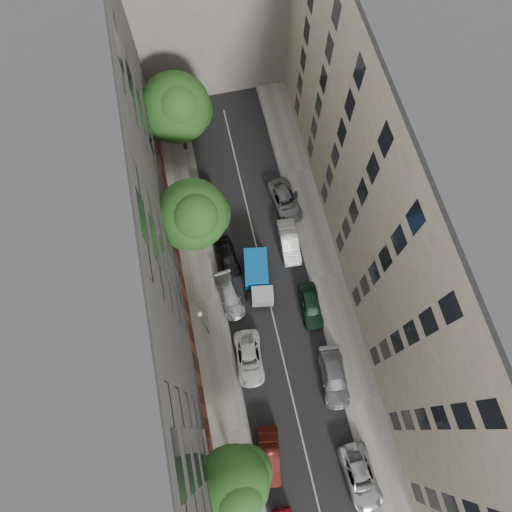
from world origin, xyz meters
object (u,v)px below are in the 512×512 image
object	(u,v)px
car_right_3	(289,242)
pedestrian	(295,196)
tree_mid	(195,216)
car_right_4	(285,201)
tarp_truck	(258,277)
car_right_2	(311,306)
lamp_post	(203,321)
car_left_1	(269,456)
car_left_4	(228,257)
tree_far	(178,110)
car_left_5	(208,204)
tree_near	(235,484)
car_right_1	(334,377)
car_left_3	(230,296)
car_left_2	(249,358)
car_right_0	(360,477)

from	to	relation	value
car_right_3	pedestrian	distance (m)	4.63
tree_mid	car_right_4	bearing A→B (deg)	19.22
tree_mid	car_right_3	bearing A→B (deg)	-9.52
car_right_4	tarp_truck	bearing A→B (deg)	-128.15
car_right_2	lamp_post	distance (m)	9.71
car_left_1	car_left_4	xyz separation A→B (m)	(0.07, 16.80, -0.04)
car_right_3	lamp_post	size ratio (longest dim) A/B	0.66
tree_mid	tree_far	world-z (taller)	tree_mid
car_left_5	tree_far	xyz separation A→B (m)	(-0.90, 6.88, 5.39)
tarp_truck	car_left_1	distance (m)	14.36
car_right_2	tree_mid	xyz separation A→B (m)	(-8.09, 7.49, 6.11)
car_left_4	lamp_post	xyz separation A→B (m)	(-2.92, -6.21, 3.56)
tree_near	car_right_1	bearing A→B (deg)	31.21
pedestrian	car_right_1	bearing A→B (deg)	84.22
car_left_5	pedestrian	xyz separation A→B (m)	(8.17, -1.07, 0.33)
car_left_4	car_right_2	bearing A→B (deg)	-51.09
car_left_1	pedestrian	distance (m)	22.59
car_left_3	lamp_post	distance (m)	5.06
car_right_4	tree_near	xyz separation A→B (m)	(-9.11, -22.12, 4.77)
car_left_2	car_right_2	size ratio (longest dim) A/B	1.13
car_left_2	car_left_3	distance (m)	5.62
tree_far	pedestrian	size ratio (longest dim) A/B	5.46
tarp_truck	car_right_3	size ratio (longest dim) A/B	1.16
car_left_2	tree_far	xyz separation A→B (m)	(-1.70, 21.68, 5.38)
tarp_truck	tree_far	distance (m)	16.32
car_left_4	car_right_4	xyz separation A→B (m)	(6.39, 4.40, -0.02)
tree_near	pedestrian	xyz separation A→B (m)	(10.09, 22.25, -4.44)
car_left_3	car_left_4	bearing A→B (deg)	75.45
car_left_1	pedestrian	world-z (taller)	pedestrian
lamp_post	car_right_1	bearing A→B (deg)	-32.75
tree_far	pedestrian	world-z (taller)	tree_far
car_left_3	pedestrian	xyz separation A→B (m)	(7.88, 8.13, 0.35)
car_left_5	car_right_2	distance (m)	13.51
car_left_2	car_right_4	distance (m)	15.03
tarp_truck	car_right_4	world-z (taller)	tarp_truck
car_left_2	tarp_truck	bearing A→B (deg)	76.34
tree_near	car_right_0	bearing A→B (deg)	-12.24
car_left_2	car_right_2	world-z (taller)	car_right_2
car_left_2	tree_far	size ratio (longest dim) A/B	0.52
car_right_1	car_left_1	bearing A→B (deg)	-139.56
car_right_2	car_left_5	bearing A→B (deg)	124.13
car_right_1	lamp_post	bearing A→B (deg)	152.26
car_right_0	pedestrian	bearing A→B (deg)	84.81
car_left_3	car_right_4	bearing A→B (deg)	42.79
tarp_truck	car_left_2	world-z (taller)	tarp_truck
tree_far	car_left_4	bearing A→B (deg)	-82.22
car_left_3	car_right_1	distance (m)	11.03
car_left_5	car_right_1	bearing A→B (deg)	-62.04
car_right_1	car_right_0	bearing A→B (deg)	-85.32
tree_far	car_left_1	bearing A→B (deg)	-86.80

